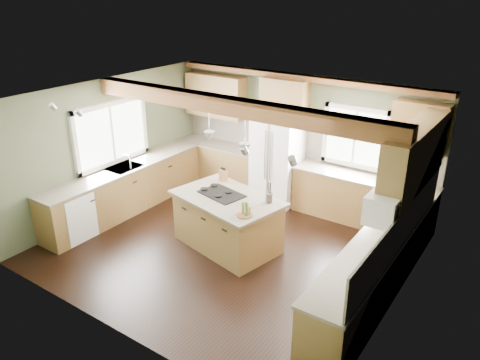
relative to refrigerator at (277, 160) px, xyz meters
The scene contains 37 objects.
floor 2.32m from the refrigerator, 81.95° to the right, with size 5.60×5.60×0.00m, color black.
ceiling 2.73m from the refrigerator, 81.95° to the right, with size 5.60×5.60×0.00m, color silver.
wall_back 0.63m from the refrigerator, 51.71° to the left, with size 5.60×5.60×0.00m, color #4B543C.
wall_left 3.30m from the refrigerator, 139.70° to the right, with size 5.00×5.00×0.00m, color #4B543C.
wall_right 3.78m from the refrigerator, 34.37° to the right, with size 5.00×5.00×0.00m, color #4B543C.
ceiling_beam 2.60m from the refrigerator, 81.67° to the right, with size 5.55×0.26×0.26m, color #593419.
soffit_trim 1.69m from the refrigerator, 43.03° to the left, with size 5.55×0.20×0.10m, color #593419.
backsplash_back 0.57m from the refrigerator, 50.58° to the left, with size 5.58×0.03×0.58m, color brown.
backsplash_right 3.73m from the refrigerator, 33.86° to the right, with size 0.03×3.70×0.58m, color brown.
base_cab_back_left 1.56m from the refrigerator, behind, with size 2.02×0.60×0.88m, color brown.
counter_back_left 1.49m from the refrigerator, behind, with size 2.06×0.64×0.04m, color brown.
base_cab_back_right 1.85m from the refrigerator, ahead, with size 2.62×0.60×0.88m, color brown.
counter_back_right 1.79m from the refrigerator, ahead, with size 2.66×0.64×0.04m, color brown.
base_cab_left 3.06m from the refrigerator, 136.74° to the right, with size 0.60×3.70×0.88m, color brown.
counter_left 3.02m from the refrigerator, 136.74° to the right, with size 0.64×3.74×0.04m, color brown.
base_cab_right 3.51m from the refrigerator, 36.47° to the right, with size 0.60×3.70×0.88m, color brown.
counter_right 3.48m from the refrigerator, 36.47° to the right, with size 0.64×3.74×0.04m, color brown.
upper_cab_back_left 2.00m from the refrigerator, behind, with size 1.40×0.35×0.90m, color brown.
upper_cab_over_fridge 1.27m from the refrigerator, 90.00° to the left, with size 0.96×0.35×0.70m, color brown.
upper_cab_right 3.34m from the refrigerator, 22.64° to the right, with size 0.35×2.20×0.90m, color brown.
upper_cab_back_corner 2.81m from the refrigerator, ahead, with size 0.90×0.35×0.90m, color brown.
window_left 3.30m from the refrigerator, 140.15° to the right, with size 0.04×1.60×1.05m, color white.
window_back 1.63m from the refrigerator, 13.94° to the left, with size 1.10×0.04×1.00m, color white.
sink 3.02m from the refrigerator, 136.74° to the right, with size 0.50×0.65×0.03m, color #262628.
faucet 2.90m from the refrigerator, 134.30° to the right, with size 0.02×0.02×0.28m, color #B2B2B7.
dishwasher 4.05m from the refrigerator, 123.02° to the right, with size 0.60×0.60×0.84m, color white.
oven 4.40m from the refrigerator, 50.38° to the right, with size 0.60×0.72×0.84m, color white.
microwave 3.66m from the refrigerator, 37.00° to the right, with size 0.40×0.70×0.38m, color white.
pendant_left 2.20m from the refrigerator, 95.11° to the right, with size 0.18×0.18×0.16m, color #B2B2B7.
pendant_right 2.44m from the refrigerator, 73.11° to the right, with size 0.18×0.18×0.16m, color #B2B2B7.
refrigerator is the anchor object (origin of this frame).
island 2.11m from the refrigerator, 83.40° to the right, with size 1.69×1.03×0.88m, color brown.
island_top 2.06m from the refrigerator, 83.40° to the right, with size 1.80×1.14×0.04m, color brown.
cooktop 2.02m from the refrigerator, 87.18° to the right, with size 0.73×0.49×0.02m, color black.
knife_block 1.55m from the refrigerator, 98.43° to the right, with size 0.13×0.09×0.21m, color brown.
utensil_crock 2.04m from the refrigerator, 63.48° to the right, with size 0.12×0.12×0.16m, color #38302D.
bottle_tray 2.58m from the refrigerator, 70.85° to the right, with size 0.25×0.25×0.23m, color brown, non-canonical shape.
Camera 1 is at (4.10, -5.60, 4.21)m, focal length 35.00 mm.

